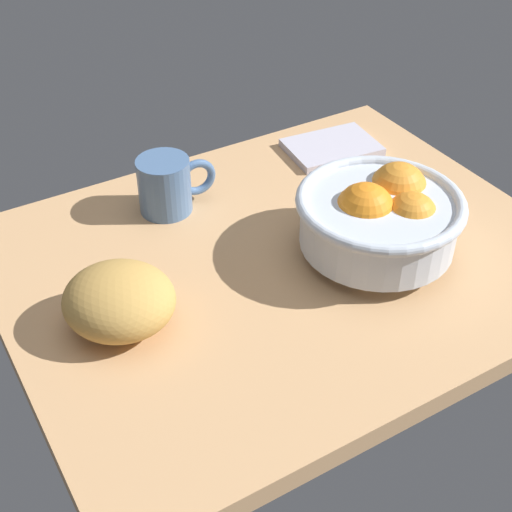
# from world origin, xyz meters

# --- Properties ---
(ground_plane) EXTENTS (0.74, 0.59, 0.03)m
(ground_plane) POSITION_xyz_m (0.00, 0.00, -0.01)
(ground_plane) COLOR tan
(fruit_bowl) EXTENTS (0.22, 0.22, 0.11)m
(fruit_bowl) POSITION_xyz_m (0.11, -0.06, 0.06)
(fruit_bowl) COLOR silver
(fruit_bowl) RESTS_ON ground
(bread_loaf) EXTENTS (0.18, 0.18, 0.08)m
(bread_loaf) POSITION_xyz_m (-0.24, -0.02, 0.04)
(bread_loaf) COLOR #BF9147
(bread_loaf) RESTS_ON ground
(napkin_folded) EXTENTS (0.16, 0.12, 0.01)m
(napkin_folded) POSITION_xyz_m (0.22, 0.19, 0.01)
(napkin_folded) COLOR #BBB7C9
(napkin_folded) RESTS_ON ground
(mug) EXTENTS (0.12, 0.08, 0.08)m
(mug) POSITION_xyz_m (-0.09, 0.18, 0.04)
(mug) COLOR #4C6D99
(mug) RESTS_ON ground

